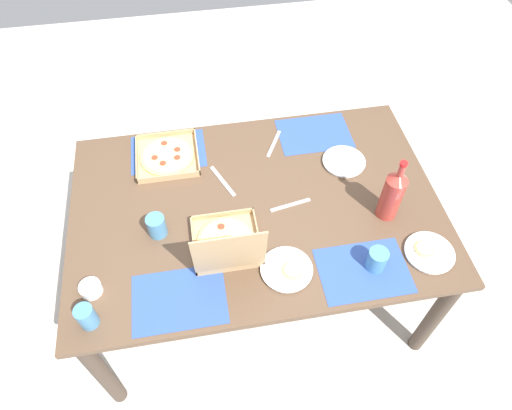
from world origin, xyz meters
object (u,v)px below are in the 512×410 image
Objects in this scene: pizza_box_corner_right at (167,156)px; plate_near_right at (344,162)px; pizza_box_edge_far at (227,244)px; cup_spare at (157,226)px; cup_clear_right at (377,260)px; condiment_bowl at (91,289)px; plate_near_left at (429,252)px; cup_clear_left at (87,317)px; soda_bottle at (392,194)px; plate_far_left at (287,270)px.

plate_near_right is (-0.83, 0.18, -0.00)m from pizza_box_corner_right.
pizza_box_edge_far is at bearing 110.76° from pizza_box_corner_right.
cup_spare is (0.89, 0.26, 0.04)m from plate_near_right.
condiment_bowl is (1.12, -0.08, -0.03)m from cup_clear_right.
pizza_box_edge_far is 3.30× the size of cup_clear_right.
pizza_box_corner_right reaches higher than plate_near_left.
plate_near_right is 1.00× the size of plate_near_left.
plate_near_left is at bearing 177.54° from condiment_bowl.
plate_near_right is at bearing -163.84° from cup_spare.
pizza_box_edge_far reaches higher than plate_near_right.
pizza_box_edge_far reaches higher than cup_clear_left.
soda_bottle is at bearing -65.82° from plate_near_left.
cup_spare is at bearing 16.16° from plate_near_right.
plate_near_right is at bearing 168.03° from pizza_box_corner_right.
plate_near_right is at bearing -151.71° from cup_clear_left.
soda_bottle is at bearing -156.67° from plate_far_left.
plate_near_right is 1.96× the size of cup_clear_left.
plate_near_right is at bearing -93.96° from cup_clear_right.
pizza_box_edge_far is at bearing -10.88° from plate_near_left.
pizza_box_corner_right is at bearing -115.99° from condiment_bowl.
plate_near_left is (-0.59, 0.02, 0.00)m from plate_far_left.
cup_clear_left is at bearing 13.51° from soda_bottle.
cup_clear_left is (0.33, 0.80, 0.04)m from pizza_box_corner_right.
condiment_bowl is (0.54, 0.10, -0.03)m from pizza_box_edge_far.
pizza_box_corner_right is at bearing -11.97° from plate_near_right.
condiment_bowl is (1.16, 0.49, 0.01)m from plate_near_right.
soda_bottle reaches higher than condiment_bowl.
cup_clear_left is (1.16, 0.62, 0.04)m from plate_near_right.
pizza_box_corner_right is 0.74m from condiment_bowl.
cup_spare reaches higher than plate_near_left.
pizza_box_edge_far is 0.60m from cup_clear_right.
cup_clear_left is 1.23× the size of condiment_bowl.
plate_far_left and plate_near_left have the same top height.
cup_clear_left is at bearing 28.29° from plate_near_right.
cup_spare is at bearing -138.48° from condiment_bowl.
pizza_box_corner_right is at bearing -98.03° from cup_spare.
condiment_bowl is (1.36, -0.06, 0.01)m from plate_near_left.
cup_clear_right is (-1.12, -0.05, -0.00)m from cup_clear_left.
condiment_bowl reaches higher than plate_near_right.
plate_far_left is 2.16× the size of cup_clear_right.
pizza_box_corner_right is 3.50× the size of condiment_bowl.
pizza_box_corner_right is 0.86m from cup_clear_left.
cup_spare is 0.35m from condiment_bowl.
cup_clear_right reaches higher than plate_near_right.
cup_spare is (1.09, -0.29, 0.04)m from plate_near_left.
cup_spare is at bearing 81.97° from pizza_box_corner_right.
plate_far_left is (0.39, 0.53, 0.00)m from plate_near_right.
cup_spare is at bearing -3.67° from soda_bottle.
plate_near_left is at bearing 144.74° from pizza_box_corner_right.
pizza_box_corner_right is 1.06m from soda_bottle.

